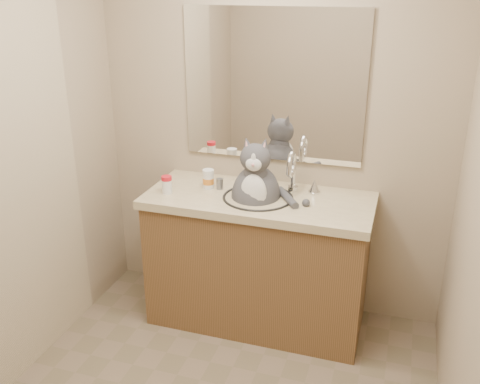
% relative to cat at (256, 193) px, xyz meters
% --- Properties ---
extents(room, '(2.22, 2.52, 2.42)m').
position_rel_cat_xyz_m(room, '(0.02, -0.96, 0.32)').
color(room, '#7B6955').
rests_on(room, ground).
extents(vanity, '(1.34, 0.59, 1.12)m').
position_rel_cat_xyz_m(vanity, '(0.02, 0.01, -0.43)').
color(vanity, brown).
rests_on(vanity, ground).
extents(mirror, '(1.10, 0.02, 0.90)m').
position_rel_cat_xyz_m(mirror, '(0.02, 0.28, 0.57)').
color(mirror, white).
rests_on(mirror, room).
extents(shower_curtain, '(0.02, 1.30, 1.93)m').
position_rel_cat_xyz_m(shower_curtain, '(-1.03, -0.86, 0.15)').
color(shower_curtain, beige).
rests_on(shower_curtain, ground).
extents(cat, '(0.45, 0.36, 0.58)m').
position_rel_cat_xyz_m(cat, '(0.00, 0.00, 0.00)').
color(cat, '#46464B').
rests_on(cat, vanity).
extents(pill_bottle_redcap, '(0.07, 0.07, 0.11)m').
position_rel_cat_xyz_m(pill_bottle_redcap, '(-0.52, -0.11, 0.03)').
color(pill_bottle_redcap, white).
rests_on(pill_bottle_redcap, vanity).
extents(pill_bottle_orange, '(0.08, 0.08, 0.12)m').
position_rel_cat_xyz_m(pill_bottle_orange, '(-0.32, 0.05, 0.03)').
color(pill_bottle_orange, white).
rests_on(pill_bottle_orange, vanity).
extents(grey_canister, '(0.05, 0.05, 0.07)m').
position_rel_cat_xyz_m(grey_canister, '(-0.24, 0.05, 0.01)').
color(grey_canister, slate).
rests_on(grey_canister, vanity).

